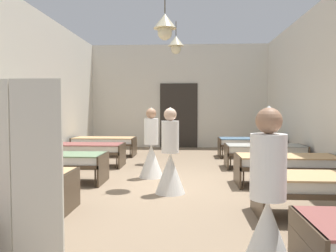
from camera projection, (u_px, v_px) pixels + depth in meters
The scene contains 13 objects.
ground_plane at pixel (169, 186), 6.60m from camera, with size 7.16×13.15×0.10m, color #8C755B.
room_shell at pixel (173, 88), 7.90m from camera, with size 6.96×12.75×3.85m.
bed_left_row_1 at pixel (5, 181), 4.81m from camera, with size 1.90×0.84×0.57m.
bed_right_row_1 at pixel (328, 185), 4.54m from camera, with size 1.90×0.84×0.57m.
bed_left_row_2 at pixel (57, 160), 6.70m from camera, with size 1.90×0.84×0.57m.
bed_right_row_2 at pixel (287, 163), 6.44m from camera, with size 1.90×0.84×0.57m.
bed_left_row_3 at pixel (86, 149), 8.60m from camera, with size 1.90×0.84×0.57m.
bed_right_row_3 at pixel (265, 150), 8.33m from camera, with size 1.90×0.84×0.57m.
bed_left_row_4 at pixel (104, 142), 10.49m from camera, with size 1.90×0.84×0.57m.
bed_right_row_4 at pixel (250, 143), 10.23m from camera, with size 1.90×0.84×0.57m.
nurse_near_aisle at pixel (151, 152), 7.22m from camera, with size 0.52×0.52×1.49m.
nurse_mid_aisle at pixel (170, 163), 5.85m from camera, with size 0.52×0.52×1.49m.
nurse_far_aisle at pixel (267, 219), 2.86m from camera, with size 0.52×0.52×1.49m.
Camera 1 is at (0.36, -6.52, 1.46)m, focal length 36.39 mm.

